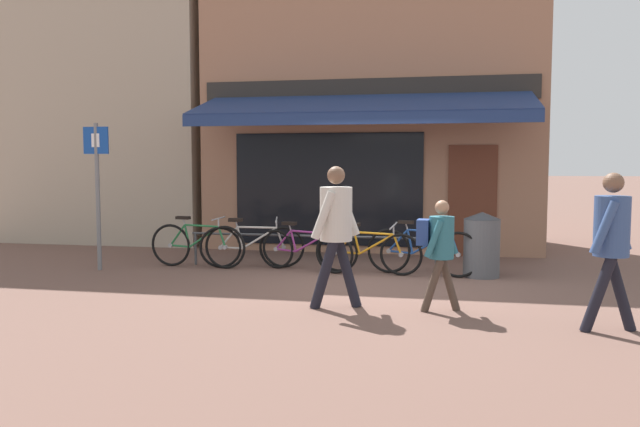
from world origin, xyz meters
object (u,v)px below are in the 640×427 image
bicycle_orange (369,251)px  parking_sign (97,181)px  bicycle_silver (252,246)px  bicycle_blue (422,251)px  pedestrian_adult (336,222)px  litter_bin (482,244)px  pedestrian_second_adult (611,235)px  bicycle_purple (304,249)px  pedestrian_child (439,242)px  bicycle_green (197,245)px

bicycle_orange → parking_sign: (-4.41, -0.47, 1.11)m
bicycle_silver → bicycle_blue: (2.84, -0.12, 0.01)m
bicycle_silver → pedestrian_adult: (1.87, -2.54, 0.67)m
pedestrian_adult → litter_bin: (1.87, 2.48, -0.54)m
pedestrian_second_adult → bicycle_silver: bearing=155.4°
bicycle_purple → pedestrian_child: 3.25m
bicycle_silver → pedestrian_second_adult: pedestrian_second_adult is taller
bicycle_orange → bicycle_silver: bearing=-177.9°
bicycle_silver → parking_sign: bearing=-177.9°
pedestrian_child → pedestrian_second_adult: bearing=-13.0°
pedestrian_child → litter_bin: pedestrian_child is taller
bicycle_orange → litter_bin: 1.76m
bicycle_orange → litter_bin: bearing=11.5°
bicycle_green → bicycle_orange: 2.92m
bicycle_blue → pedestrian_second_adult: size_ratio=1.07×
parking_sign → pedestrian_child: bearing=-18.2°
bicycle_orange → parking_sign: parking_sign is taller
pedestrian_second_adult → parking_sign: bearing=169.3°
bicycle_orange → pedestrian_adult: bearing=-85.6°
bicycle_blue → litter_bin: 0.91m
bicycle_green → pedestrian_second_adult: size_ratio=1.03×
bicycle_silver → pedestrian_second_adult: size_ratio=1.04×
bicycle_silver → bicycle_orange: bicycle_silver is taller
bicycle_green → bicycle_purple: bearing=4.0°
bicycle_orange → pedestrian_second_adult: (2.88, -2.85, 0.65)m
pedestrian_adult → bicycle_orange: bearing=92.0°
pedestrian_adult → pedestrian_second_adult: pedestrian_adult is taller
bicycle_green → pedestrian_child: bearing=-26.5°
pedestrian_child → parking_sign: (-5.52, 1.82, 0.65)m
bicycle_purple → bicycle_silver: bearing=-171.3°
bicycle_purple → pedestrian_second_adult: bearing=-21.0°
bicycle_orange → bicycle_blue: bearing=11.6°
pedestrian_adult → pedestrian_child: 1.25m
pedestrian_adult → pedestrian_child: bearing=7.9°
bicycle_purple → parking_sign: (-3.35, -0.55, 1.12)m
bicycle_silver → pedestrian_child: size_ratio=1.30×
bicycle_silver → pedestrian_second_adult: bearing=-45.1°
bicycle_silver → bicycle_purple: 0.94m
bicycle_green → pedestrian_adult: bearing=-37.0°
bicycle_green → pedestrian_adult: size_ratio=0.99×
bicycle_orange → parking_sign: size_ratio=0.71×
bicycle_orange → pedestrian_second_adult: size_ratio=1.02×
bicycle_silver → bicycle_orange: (1.99, -0.18, -0.01)m
bicycle_green → bicycle_silver: bicycle_green is taller
litter_bin → parking_sign: size_ratio=0.42×
bicycle_green → litter_bin: bearing=4.6°
pedestrian_second_adult → bicycle_blue: bearing=132.3°
bicycle_orange → bicycle_blue: 0.85m
bicycle_purple → bicycle_blue: bearing=15.3°
bicycle_green → litter_bin: 4.66m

